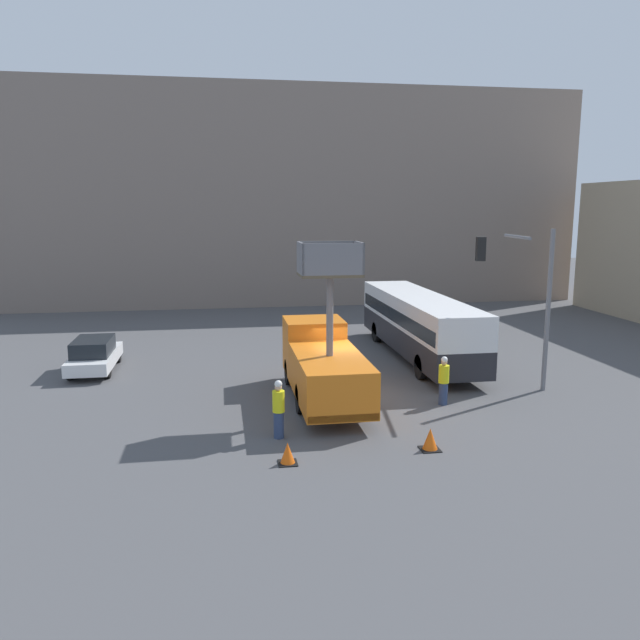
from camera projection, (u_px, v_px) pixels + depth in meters
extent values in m
plane|color=#4C4C4F|center=(349.00, 396.00, 23.77)|extent=(120.00, 120.00, 0.00)
cube|color=gray|center=(279.00, 198.00, 48.53)|extent=(44.00, 10.00, 15.60)
cube|color=orange|center=(314.00, 346.00, 25.24)|extent=(2.33, 2.20, 2.19)
cube|color=orange|center=(330.00, 377.00, 21.74)|extent=(2.33, 5.13, 1.56)
cube|color=red|center=(344.00, 418.00, 19.41)|extent=(2.28, 0.10, 0.24)
cylinder|color=black|center=(289.00, 372.00, 25.27)|extent=(0.30, 1.03, 1.03)
cylinder|color=black|center=(338.00, 370.00, 25.58)|extent=(0.30, 1.03, 1.03)
cylinder|color=black|center=(301.00, 399.00, 21.71)|extent=(0.30, 1.03, 1.03)
cylinder|color=black|center=(358.00, 396.00, 22.03)|extent=(0.30, 1.03, 1.03)
cylinder|color=slate|center=(330.00, 316.00, 21.35)|extent=(0.24, 0.24, 2.77)
cube|color=brown|center=(330.00, 275.00, 21.10)|extent=(2.09, 1.42, 0.10)
cube|color=slate|center=(300.00, 258.00, 20.84)|extent=(0.08, 1.42, 1.05)
cube|color=slate|center=(359.00, 257.00, 21.15)|extent=(0.08, 1.42, 1.05)
cube|color=slate|center=(327.00, 256.00, 21.65)|extent=(2.09, 0.08, 1.05)
cube|color=slate|center=(334.00, 259.00, 20.34)|extent=(2.09, 0.08, 1.05)
cube|color=#232328|center=(418.00, 336.00, 29.71)|extent=(2.42, 12.08, 1.14)
cube|color=silver|center=(419.00, 310.00, 29.48)|extent=(2.42, 12.08, 1.39)
cube|color=black|center=(419.00, 315.00, 29.52)|extent=(2.44, 11.60, 0.61)
cylinder|color=black|center=(377.00, 332.00, 33.27)|extent=(0.30, 1.06, 1.06)
cylinder|color=black|center=(415.00, 331.00, 33.60)|extent=(0.30, 1.06, 1.06)
cylinder|color=black|center=(421.00, 367.00, 25.99)|extent=(0.30, 1.06, 1.06)
cylinder|color=black|center=(469.00, 365.00, 26.32)|extent=(0.30, 1.06, 1.06)
cylinder|color=slate|center=(548.00, 311.00, 23.97)|extent=(0.18, 0.18, 6.29)
cylinder|color=slate|center=(517.00, 237.00, 23.42)|extent=(0.48, 2.71, 0.13)
cube|color=black|center=(481.00, 249.00, 23.46)|extent=(0.36, 0.36, 0.90)
sphere|color=red|center=(481.00, 242.00, 23.42)|extent=(0.20, 0.20, 0.20)
cylinder|color=navy|center=(279.00, 425.00, 19.36)|extent=(0.32, 0.32, 0.85)
cylinder|color=yellow|center=(279.00, 401.00, 19.23)|extent=(0.38, 0.38, 0.67)
sphere|color=tan|center=(278.00, 387.00, 19.15)|extent=(0.23, 0.23, 0.23)
sphere|color=white|center=(278.00, 384.00, 19.13)|extent=(0.24, 0.24, 0.24)
cylinder|color=navy|center=(443.00, 394.00, 22.66)|extent=(0.32, 0.32, 0.82)
cylinder|color=yellow|center=(444.00, 374.00, 22.53)|extent=(0.38, 0.38, 0.65)
sphere|color=tan|center=(444.00, 362.00, 22.45)|extent=(0.22, 0.22, 0.22)
sphere|color=white|center=(444.00, 360.00, 22.43)|extent=(0.23, 0.23, 0.23)
cube|color=black|center=(430.00, 449.00, 18.48)|extent=(0.58, 0.58, 0.03)
cone|color=#F25B0F|center=(430.00, 439.00, 18.42)|extent=(0.46, 0.46, 0.66)
cube|color=black|center=(288.00, 463.00, 17.48)|extent=(0.54, 0.54, 0.03)
cone|color=#F25B0F|center=(288.00, 453.00, 17.43)|extent=(0.43, 0.43, 0.62)
cube|color=silver|center=(95.00, 359.00, 27.36)|extent=(1.74, 4.46, 0.54)
cube|color=black|center=(93.00, 346.00, 27.04)|extent=(1.53, 2.46, 0.66)
cylinder|color=black|center=(84.00, 357.00, 28.63)|extent=(0.22, 0.64, 0.64)
cylinder|color=black|center=(118.00, 356.00, 28.86)|extent=(0.22, 0.64, 0.64)
cylinder|color=black|center=(70.00, 372.00, 25.94)|extent=(0.22, 0.64, 0.64)
cylinder|color=black|center=(107.00, 371.00, 26.17)|extent=(0.22, 0.64, 0.64)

